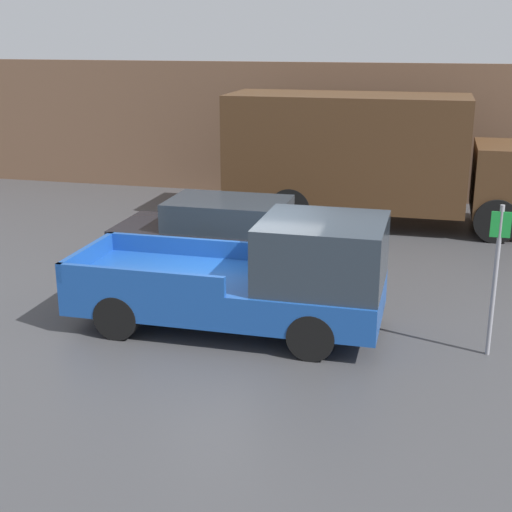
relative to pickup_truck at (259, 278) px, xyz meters
name	(u,v)px	position (x,y,z in m)	size (l,w,h in m)	color
ground_plane	(243,323)	(-0.35, 0.24, -0.95)	(60.00, 60.00, 0.00)	#3D3D3F
building_wall	(333,131)	(-0.35, 10.92, 1.10)	(28.00, 0.15, 4.09)	brown
pickup_truck	(259,278)	(0.00, 0.00, 0.00)	(5.30, 2.09, 2.03)	#194799
car	(224,232)	(-1.60, 3.33, -0.19)	(4.68, 1.96, 1.49)	black
delivery_truck	(369,155)	(1.06, 7.84, 0.90)	(8.21, 2.54, 3.40)	#472D19
parking_sign	(496,273)	(3.79, -0.06, 0.43)	(0.30, 0.07, 2.45)	gray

